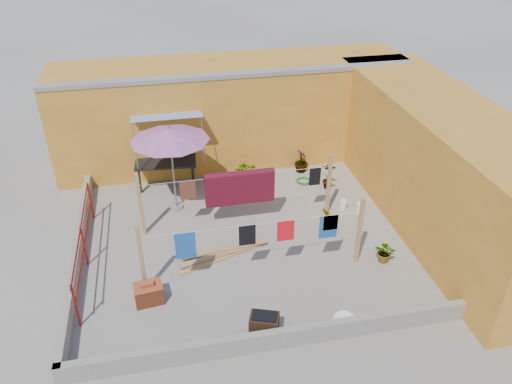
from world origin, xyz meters
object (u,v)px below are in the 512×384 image
plant_back_a (245,172)px  brazier (264,325)px  water_jug_a (343,204)px  water_jug_b (360,208)px  green_hose (304,181)px  brick_stack (149,293)px  white_basin (344,319)px  outdoor_table (166,163)px  patio_umbrella (170,135)px

plant_back_a → brazier: bearing=-97.1°
water_jug_a → brazier: bearing=-128.1°
water_jug_b → green_hose: size_ratio=0.67×
brick_stack → water_jug_b: 6.31m
brazier → plant_back_a: bearing=82.9°
green_hose → water_jug_a: bearing=-68.2°
brick_stack → green_hose: (4.78, 4.31, -0.20)m
white_basin → water_jug_b: (1.86, 3.81, 0.10)m
brick_stack → white_basin: size_ratio=1.38×
white_basin → water_jug_b: 4.24m
brazier → water_jug_a: brazier is taller
brick_stack → water_jug_a: bearing=25.8°
water_jug_a → water_jug_b: water_jug_b is taller
brazier → water_jug_a: bearing=51.9°
white_basin → water_jug_a: 4.32m
water_jug_b → green_hose: bearing=119.0°
white_basin → outdoor_table: bearing=117.4°
outdoor_table → brazier: size_ratio=2.71×
white_basin → plant_back_a: size_ratio=0.66×
water_jug_a → green_hose: water_jug_a is taller
plant_back_a → green_hose: bearing=-10.8°
green_hose → water_jug_b: bearing=-61.0°
brazier → water_jug_b: bearing=46.8°
water_jug_b → brick_stack: bearing=-157.8°
brick_stack → water_jug_b: brick_stack is taller
outdoor_table → brick_stack: bearing=-97.7°
brick_stack → brazier: bearing=-32.3°
patio_umbrella → plant_back_a: 3.06m
water_jug_a → plant_back_a: (-2.43, 2.01, 0.22)m
white_basin → water_jug_a: bearing=70.2°
outdoor_table → brick_stack: 5.04m
brazier → plant_back_a: (0.76, 6.07, 0.10)m
patio_umbrella → outdoor_table: size_ratio=1.50×
green_hose → outdoor_table: bearing=170.8°
water_jug_b → white_basin: bearing=-116.0°
brazier → green_hose: (2.51, 5.74, -0.22)m
outdoor_table → water_jug_a: 5.35m
water_jug_a → water_jug_b: size_ratio=0.97×
plant_back_a → water_jug_b: bearing=-38.7°
white_basin → green_hose: (0.79, 5.74, -0.01)m
patio_umbrella → green_hose: 4.57m
brick_stack → green_hose: bearing=42.1°
brazier → white_basin: 1.73m
brick_stack → water_jug_b: size_ratio=2.03×
brick_stack → plant_back_a: bearing=57.0°
patio_umbrella → water_jug_a: patio_umbrella is taller
patio_umbrella → plant_back_a: bearing=24.8°
brick_stack → plant_back_a: 5.54m
green_hose → plant_back_a: plant_back_a is taller
water_jug_b → outdoor_table: bearing=153.4°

